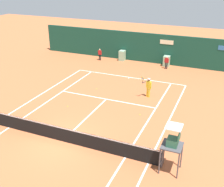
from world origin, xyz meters
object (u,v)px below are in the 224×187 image
umpire_chair (173,143)px  ball_kid_left_post (167,62)px  tennis_ball_by_sideline (97,89)px  player_on_baseline (148,86)px  ball_kid_right_post (100,54)px  tennis_ball_near_service_line (68,106)px  tennis_ball_mid_court (140,115)px

umpire_chair → ball_kid_left_post: umpire_chair is taller
umpire_chair → tennis_ball_by_sideline: size_ratio=38.18×
umpire_chair → tennis_ball_by_sideline: umpire_chair is taller
tennis_ball_by_sideline → player_on_baseline: bearing=1.7°
player_on_baseline → ball_kid_right_post: bearing=-23.8°
ball_kid_right_post → tennis_ball_near_service_line: 11.83m
umpire_chair → player_on_baseline: (-3.57, 8.19, -0.70)m
player_on_baseline → tennis_ball_by_sideline: size_ratio=26.58×
tennis_ball_mid_court → tennis_ball_by_sideline: same height
tennis_ball_by_sideline → tennis_ball_mid_court: bearing=-32.0°
tennis_ball_near_service_line → tennis_ball_by_sideline: bearing=82.5°
player_on_baseline → ball_kid_left_post: player_on_baseline is taller
player_on_baseline → tennis_ball_by_sideline: (-4.46, -0.13, -0.92)m
ball_kid_left_post → tennis_ball_by_sideline: bearing=65.9°
player_on_baseline → tennis_ball_near_service_line: (-4.98, -4.02, -0.92)m
umpire_chair → ball_kid_right_post: (-11.34, 15.64, -0.89)m
player_on_baseline → tennis_ball_by_sideline: 4.56m
tennis_ball_near_service_line → player_on_baseline: bearing=38.9°
tennis_ball_by_sideline → tennis_ball_near_service_line: bearing=-97.5°
tennis_ball_mid_court → tennis_ball_near_service_line: 5.41m
tennis_ball_mid_court → tennis_ball_near_service_line: size_ratio=1.00×
ball_kid_left_post → tennis_ball_near_service_line: (-4.73, -11.48, -0.73)m
player_on_baseline → tennis_ball_mid_court: player_on_baseline is taller
ball_kid_right_post → ball_kid_left_post: bearing=-177.5°
umpire_chair → tennis_ball_near_service_line: bearing=64.0°
umpire_chair → ball_kid_left_post: (-3.82, 15.64, -0.89)m
umpire_chair → tennis_ball_mid_court: bearing=32.5°
tennis_ball_mid_court → player_on_baseline: bearing=96.6°
tennis_ball_near_service_line → tennis_ball_by_sideline: (0.52, 3.89, 0.00)m
player_on_baseline → ball_kid_left_post: (-0.25, 7.45, -0.19)m
ball_kid_right_post → tennis_ball_near_service_line: ball_kid_right_post is taller
ball_kid_right_post → tennis_ball_mid_court: 13.38m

